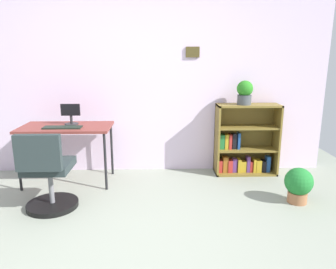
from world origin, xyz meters
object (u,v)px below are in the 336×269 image
(keyboard, at_px, (62,127))
(potted_plant_floor, at_px, (299,184))
(bookshelf_low, at_px, (244,143))
(office_chair, at_px, (48,177))
(monitor, at_px, (71,114))
(potted_plant_on_shelf, at_px, (245,92))
(desk, at_px, (66,130))

(keyboard, bearing_deg, potted_plant_floor, -11.73)
(bookshelf_low, bearing_deg, office_chair, -155.21)
(keyboard, distance_m, office_chair, 0.74)
(monitor, distance_m, office_chair, 0.97)
(bookshelf_low, height_order, potted_plant_on_shelf, potted_plant_on_shelf)
(monitor, distance_m, potted_plant_on_shelf, 2.17)
(desk, bearing_deg, bookshelf_low, 7.06)
(keyboard, relative_size, bookshelf_low, 0.47)
(desk, bearing_deg, monitor, 62.97)
(keyboard, xyz_separation_m, office_chair, (0.01, -0.64, -0.37))
(potted_plant_on_shelf, bearing_deg, keyboard, -171.19)
(potted_plant_floor, bearing_deg, monitor, 163.75)
(monitor, xyz_separation_m, bookshelf_low, (2.20, 0.19, -0.43))
(potted_plant_floor, bearing_deg, desk, 165.79)
(desk, height_order, potted_plant_on_shelf, potted_plant_on_shelf)
(desk, bearing_deg, potted_plant_floor, -14.21)
(monitor, height_order, keyboard, monitor)
(desk, height_order, bookshelf_low, bookshelf_low)
(monitor, relative_size, potted_plant_floor, 0.66)
(office_chair, relative_size, bookshelf_low, 0.90)
(office_chair, distance_m, bookshelf_low, 2.46)
(bookshelf_low, relative_size, potted_plant_floor, 2.41)
(monitor, xyz_separation_m, potted_plant_floor, (2.54, -0.74, -0.63))
(bookshelf_low, distance_m, potted_plant_on_shelf, 0.68)
(keyboard, height_order, office_chair, office_chair)
(desk, distance_m, office_chair, 0.81)
(office_chair, bearing_deg, potted_plant_on_shelf, 24.10)
(keyboard, height_order, potted_plant_on_shelf, potted_plant_on_shelf)
(desk, height_order, keyboard, keyboard)
(office_chair, relative_size, potted_plant_on_shelf, 2.75)
(keyboard, bearing_deg, office_chair, -88.85)
(potted_plant_on_shelf, bearing_deg, bookshelf_low, 48.87)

